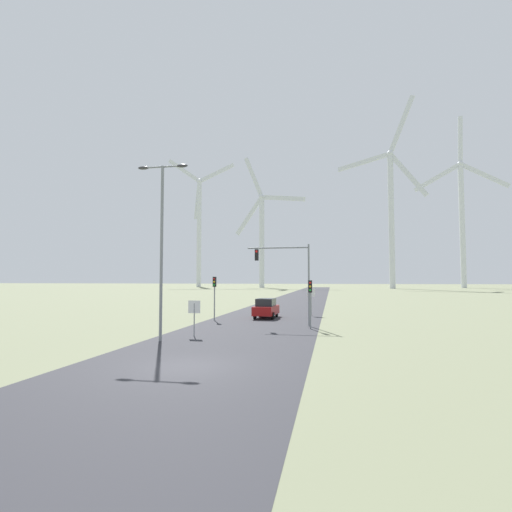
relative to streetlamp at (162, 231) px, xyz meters
The scene contains 13 objects.
ground_plane 9.91m from the streetlamp, 57.24° to the right, with size 600.00×600.00×0.00m, color #757A5B.
road_surface 42.45m from the streetlamp, 84.49° to the left, with size 10.00×240.00×0.01m.
streetlamp is the anchor object (origin of this frame).
stop_sign_near 5.57m from the streetlamp, 58.11° to the left, with size 0.81×0.07×2.28m.
stop_sign_far 20.42m from the streetlamp, 66.50° to the left, with size 0.81×0.07×2.72m.
traffic_light_post_near_left 12.45m from the streetlamp, 91.27° to the left, with size 0.28×0.34×3.86m.
traffic_light_post_near_right 11.83m from the streetlamp, 41.02° to the left, with size 0.28×0.33×3.56m.
traffic_light_mast_overhead 11.34m from the streetlamp, 54.02° to the left, with size 4.94×0.34×6.38m.
car_approaching 16.38m from the streetlamp, 75.38° to the left, with size 2.01×4.19×1.83m.
wind_turbine_far_left 170.94m from the streetlamp, 108.20° to the left, with size 32.71×3.84×62.59m.
wind_turbine_left 150.59m from the streetlamp, 97.64° to the left, with size 31.89×8.03×58.31m.
wind_turbine_center 145.94m from the streetlamp, 76.67° to the left, with size 32.67×18.03×74.33m.
wind_turbine_right 172.86m from the streetlamp, 67.89° to the left, with size 36.69×6.02×73.56m.
Camera 1 is at (5.97, -16.03, 3.64)m, focal length 28.00 mm.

